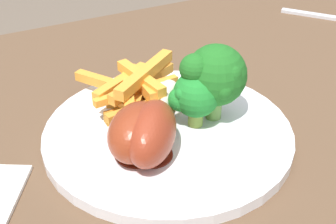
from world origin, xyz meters
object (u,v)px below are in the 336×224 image
object	(u,v)px
broccoli_floret_middle	(192,96)
chicken_drumstick_far	(153,131)
dinner_plate	(168,133)
dining_table	(203,224)
carrot_fries_pile	(136,90)
chicken_drumstick_near	(139,130)
broccoli_floret_front	(215,76)

from	to	relation	value
broccoli_floret_middle	chicken_drumstick_far	world-z (taller)	broccoli_floret_middle
dinner_plate	dining_table	bearing A→B (deg)	-48.55
carrot_fries_pile	dining_table	bearing A→B (deg)	-63.71
dining_table	broccoli_floret_middle	size ratio (longest dim) A/B	17.75
dining_table	carrot_fries_pile	xyz separation A→B (m)	(-0.04, 0.08, 0.15)
chicken_drumstick_near	chicken_drumstick_far	size ratio (longest dim) A/B	0.91
dinner_plate	chicken_drumstick_near	world-z (taller)	chicken_drumstick_near
dinner_plate	broccoli_floret_front	size ratio (longest dim) A/B	3.10
dining_table	broccoli_floret_front	bearing A→B (deg)	50.62
chicken_drumstick_near	chicken_drumstick_far	xyz separation A→B (m)	(0.01, -0.01, 0.00)
dining_table	chicken_drumstick_near	bearing A→B (deg)	169.99
dining_table	dinner_plate	distance (m)	0.12
dinner_plate	chicken_drumstick_near	bearing A→B (deg)	-153.98
dinner_plate	chicken_drumstick_far	bearing A→B (deg)	-136.69
dining_table	carrot_fries_pile	size ratio (longest dim) A/B	6.79
dinner_plate	carrot_fries_pile	world-z (taller)	carrot_fries_pile
chicken_drumstick_far	broccoli_floret_middle	bearing A→B (deg)	22.53
chicken_drumstick_far	carrot_fries_pile	bearing A→B (deg)	76.44
dinner_plate	broccoli_floret_middle	distance (m)	0.05
dining_table	carrot_fries_pile	bearing A→B (deg)	116.29
dining_table	dinner_plate	bearing A→B (deg)	131.45
carrot_fries_pile	chicken_drumstick_far	xyz separation A→B (m)	(-0.02, -0.08, 0.00)
dinner_plate	carrot_fries_pile	bearing A→B (deg)	103.67
dining_table	broccoli_floret_middle	world-z (taller)	broccoli_floret_middle
dinner_plate	carrot_fries_pile	distance (m)	0.06
broccoli_floret_front	chicken_drumstick_near	xyz separation A→B (m)	(-0.09, -0.01, -0.03)
chicken_drumstick_far	broccoli_floret_front	bearing A→B (deg)	16.50
carrot_fries_pile	chicken_drumstick_near	world-z (taller)	chicken_drumstick_near
dinner_plate	broccoli_floret_middle	size ratio (longest dim) A/B	4.24
dinner_plate	broccoli_floret_front	distance (m)	0.08
dinner_plate	chicken_drumstick_far	xyz separation A→B (m)	(-0.03, -0.03, 0.03)
broccoli_floret_front	chicken_drumstick_far	distance (m)	0.09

